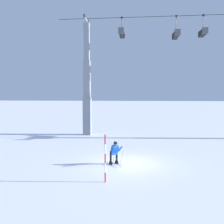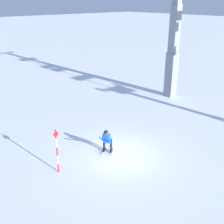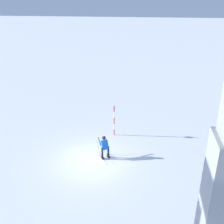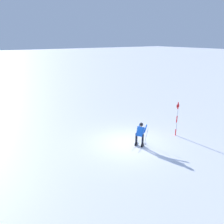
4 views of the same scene
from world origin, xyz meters
name	(u,v)px [view 2 (image 2 of 4)]	position (x,y,z in m)	size (l,w,h in m)	color
ground_plane	(122,155)	(0.00, 0.00, 0.00)	(260.00, 260.00, 0.00)	white
skier_carving_main	(107,140)	(-0.76, -0.46, 0.87)	(1.34, 1.74, 1.64)	white
lift_tower_near	(174,39)	(-4.75, 10.66, 5.16)	(0.83, 2.59, 12.50)	gray
trail_marker_pole	(57,150)	(-0.95, -3.60, 1.31)	(0.07, 0.28, 2.44)	red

